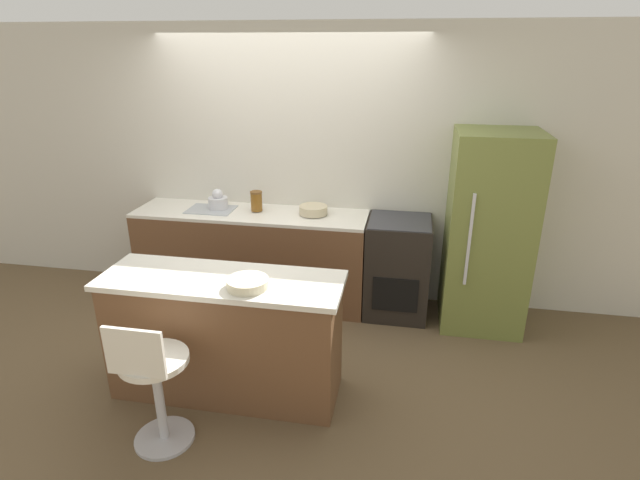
% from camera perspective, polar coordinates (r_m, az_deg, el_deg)
% --- Properties ---
extents(ground_plane, '(14.00, 14.00, 0.00)m').
position_cam_1_polar(ground_plane, '(4.79, -4.76, -8.68)').
color(ground_plane, brown).
extents(wall_back, '(8.00, 0.06, 2.60)m').
position_cam_1_polar(wall_back, '(4.88, -3.31, 8.40)').
color(wall_back, beige).
rests_on(wall_back, ground_plane).
extents(back_counter, '(2.23, 0.58, 0.93)m').
position_cam_1_polar(back_counter, '(4.94, -7.75, -1.88)').
color(back_counter, brown).
rests_on(back_counter, ground_plane).
extents(kitchen_island, '(1.68, 0.57, 0.92)m').
position_cam_1_polar(kitchen_island, '(3.69, -10.77, -10.68)').
color(kitchen_island, brown).
rests_on(kitchen_island, ground_plane).
extents(oven_range, '(0.58, 0.59, 0.93)m').
position_cam_1_polar(oven_range, '(4.72, 8.83, -3.09)').
color(oven_range, black).
rests_on(oven_range, ground_plane).
extents(refrigerator, '(0.70, 0.68, 1.75)m').
position_cam_1_polar(refrigerator, '(4.58, 18.65, 0.83)').
color(refrigerator, olive).
rests_on(refrigerator, ground_plane).
extents(stool_chair, '(0.43, 0.43, 0.94)m').
position_cam_1_polar(stool_chair, '(3.34, -18.42, -15.29)').
color(stool_chair, '#B7B7BC').
rests_on(stool_chair, ground_plane).
extents(kettle, '(0.19, 0.19, 0.19)m').
position_cam_1_polar(kettle, '(4.90, -11.58, 4.40)').
color(kettle, silver).
rests_on(kettle, back_counter).
extents(mixing_bowl, '(0.26, 0.26, 0.08)m').
position_cam_1_polar(mixing_bowl, '(4.65, -0.76, 3.47)').
color(mixing_bowl, '#C1B28E').
rests_on(mixing_bowl, back_counter).
extents(canister_jar, '(0.11, 0.11, 0.19)m').
position_cam_1_polar(canister_jar, '(4.77, -7.28, 4.45)').
color(canister_jar, brown).
rests_on(canister_jar, back_counter).
extents(fruit_bowl, '(0.28, 0.28, 0.06)m').
position_cam_1_polar(fruit_bowl, '(3.30, -8.27, -4.90)').
color(fruit_bowl, beige).
rests_on(fruit_bowl, kitchen_island).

